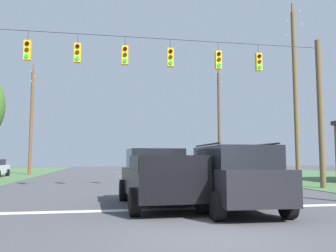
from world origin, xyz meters
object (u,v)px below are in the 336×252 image
at_px(suv_black, 233,176).
at_px(utility_pole_mid_right, 295,91).
at_px(pickup_truck, 157,177).
at_px(overhead_signal_span, 151,96).
at_px(utility_pole_far_right, 219,120).
at_px(distant_car_oncoming, 204,167).
at_px(utility_pole_far_left, 31,119).

xyz_separation_m(suv_black, utility_pole_mid_right, (7.67, 9.28, 4.73)).
bearing_deg(suv_black, pickup_truck, 145.55).
distance_m(overhead_signal_span, utility_pole_far_right, 19.98).
bearing_deg(overhead_signal_span, distant_car_oncoming, 64.35).
height_order(overhead_signal_span, utility_pole_mid_right, utility_pole_mid_right).
bearing_deg(distant_car_oncoming, suv_black, -103.34).
xyz_separation_m(overhead_signal_span, utility_pole_far_left, (-9.50, 18.29, 0.64)).
bearing_deg(utility_pole_far_left, distant_car_oncoming, -15.73).
height_order(utility_pole_mid_right, utility_pole_far_right, utility_pole_mid_right).
bearing_deg(utility_pole_far_right, utility_pole_far_left, 177.91).
distance_m(utility_pole_mid_right, utility_pole_far_right, 15.01).
xyz_separation_m(utility_pole_far_right, utility_pole_far_left, (-18.90, 0.69, -0.25)).
distance_m(pickup_truck, utility_pole_mid_right, 13.45).
relative_size(overhead_signal_span, pickup_truck, 3.46).
bearing_deg(utility_pole_far_left, utility_pole_far_right, -2.09).
bearing_deg(suv_black, utility_pole_far_left, 114.26).
relative_size(utility_pole_mid_right, utility_pole_far_right, 1.01).
relative_size(suv_black, distant_car_oncoming, 1.11).
xyz_separation_m(overhead_signal_span, pickup_truck, (-0.40, -5.21, -3.78)).
bearing_deg(utility_pole_far_right, suv_black, -107.47).
bearing_deg(utility_pole_far_right, utility_pole_mid_right, -89.88).
height_order(overhead_signal_span, distant_car_oncoming, overhead_signal_span).
distance_m(distant_car_oncoming, utility_pole_far_right, 6.79).
height_order(pickup_truck, distant_car_oncoming, pickup_truck).
distance_m(utility_pole_mid_right, utility_pole_far_left, 24.59).
height_order(pickup_truck, utility_pole_far_right, utility_pole_far_right).
distance_m(suv_black, distant_car_oncoming, 21.01).
distance_m(overhead_signal_span, pickup_truck, 6.44).
bearing_deg(utility_pole_mid_right, pickup_truck, -141.55).
xyz_separation_m(pickup_truck, utility_pole_far_right, (9.80, 22.81, 4.67)).
relative_size(distant_car_oncoming, utility_pole_far_left, 0.40).
height_order(utility_pole_mid_right, utility_pole_far_left, utility_pole_mid_right).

